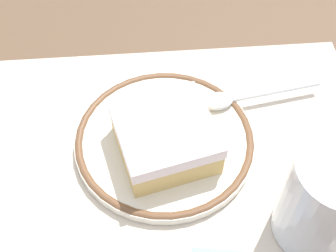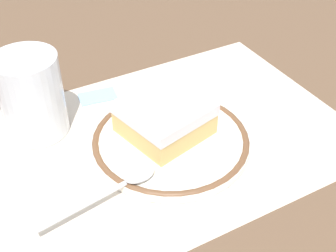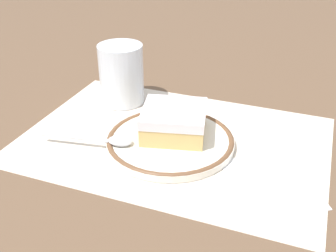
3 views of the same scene
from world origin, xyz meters
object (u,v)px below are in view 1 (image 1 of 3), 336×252
Objects in this scene: plate at (168,140)px; cake_slice at (170,137)px; napkin at (23,123)px; cup at (325,204)px; spoon at (232,99)px.

cake_slice is (0.00, -0.01, 0.02)m from plate.
cake_slice reaches higher than napkin.
cup reaches higher than napkin.
spoon is (0.07, 0.04, 0.01)m from plate.
napkin is (-0.23, -0.00, -0.01)m from spoon.
plate is 1.34× the size of spoon.
cake_slice is 0.79× the size of spoon.
cup is at bearing -39.88° from plate.
plate is 0.16m from napkin.
plate is 0.03m from cake_slice.
cake_slice is 0.17m from napkin.
napkin is at bearing 152.80° from cup.
napkin is (-0.15, 0.04, -0.01)m from plate.
cup reaches higher than plate.
napkin is (-0.16, 0.05, -0.03)m from cake_slice.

